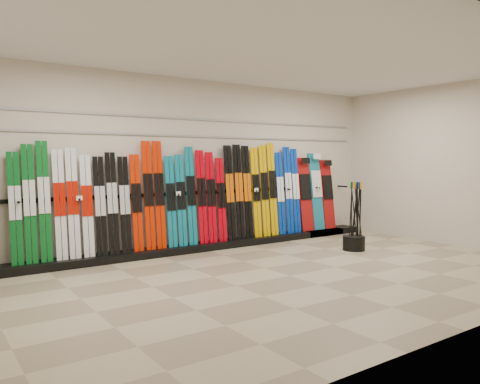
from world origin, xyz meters
TOP-DOWN VIEW (x-y plane):
  - floor at (0.00, 0.00)m, footprint 8.00×8.00m
  - back_wall at (0.00, 2.50)m, footprint 8.00×0.00m
  - right_wall at (4.00, 0.00)m, footprint 0.00×5.00m
  - ceiling at (0.00, 0.00)m, footprint 8.00×8.00m
  - ski_rack_base at (0.22, 2.28)m, footprint 8.00×0.40m
  - skis at (-0.42, 2.32)m, footprint 5.36×0.20m
  - snowboards at (2.76, 2.36)m, footprint 0.95×0.25m
  - pole_bin at (2.12, 0.74)m, footprint 0.39×0.39m
  - ski_poles at (2.18, 0.75)m, footprint 0.23×0.28m
  - slatwall_rail_0 at (0.00, 2.48)m, footprint 7.60×0.02m
  - slatwall_rail_1 at (0.00, 2.48)m, footprint 7.60×0.02m

SIDE VIEW (x-z plane):
  - floor at x=0.00m, z-range 0.00..0.00m
  - ski_rack_base at x=0.22m, z-range 0.00..0.12m
  - pole_bin at x=2.12m, z-range 0.00..0.25m
  - ski_poles at x=2.18m, z-range 0.02..1.20m
  - snowboards at x=2.76m, z-range 0.08..1.68m
  - skis at x=-0.42m, z-range 0.05..1.84m
  - back_wall at x=0.00m, z-range -2.50..5.50m
  - right_wall at x=4.00m, z-range -1.00..4.00m
  - slatwall_rail_0 at x=0.00m, z-range 1.98..2.02m
  - slatwall_rail_1 at x=0.00m, z-range 2.28..2.31m
  - ceiling at x=0.00m, z-range 3.00..3.00m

